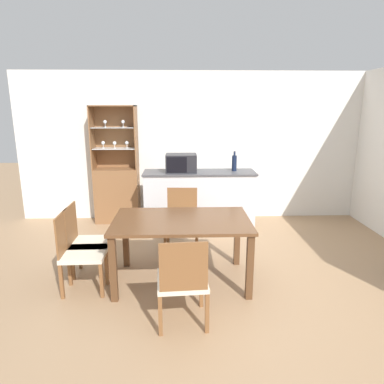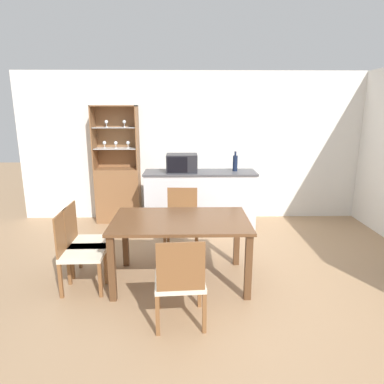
# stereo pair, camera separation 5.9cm
# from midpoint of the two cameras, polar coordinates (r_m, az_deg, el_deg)

# --- Properties ---
(ground_plane) EXTENTS (18.00, 18.00, 0.00)m
(ground_plane) POSITION_cam_midpoint_polar(r_m,az_deg,el_deg) (3.94, 7.27, -15.99)
(ground_plane) COLOR #A37F5B
(wall_back) EXTENTS (6.80, 0.06, 2.55)m
(wall_back) POSITION_cam_midpoint_polar(r_m,az_deg,el_deg) (6.07, 4.08, 7.49)
(wall_back) COLOR white
(wall_back) RESTS_ON ground_plane
(kitchen_counter) EXTENTS (1.77, 0.53, 0.97)m
(kitchen_counter) POSITION_cam_midpoint_polar(r_m,az_deg,el_deg) (5.53, 1.63, -1.49)
(kitchen_counter) COLOR silver
(kitchen_counter) RESTS_ON ground_plane
(display_cabinet) EXTENTS (0.74, 0.36, 1.99)m
(display_cabinet) POSITION_cam_midpoint_polar(r_m,az_deg,el_deg) (6.07, -11.90, 0.82)
(display_cabinet) COLOR brown
(display_cabinet) RESTS_ON ground_plane
(dining_table) EXTENTS (1.52, 0.93, 0.75)m
(dining_table) POSITION_cam_midpoint_polar(r_m,az_deg,el_deg) (3.85, -1.47, -5.99)
(dining_table) COLOR brown
(dining_table) RESTS_ON ground_plane
(dining_chair_side_left_near) EXTENTS (0.46, 0.46, 0.87)m
(dining_chair_side_left_near) POSITION_cam_midpoint_polar(r_m,az_deg,el_deg) (3.96, -17.87, -9.35)
(dining_chair_side_left_near) COLOR beige
(dining_chair_side_left_near) RESTS_ON ground_plane
(dining_chair_side_left_far) EXTENTS (0.46, 0.46, 0.87)m
(dining_chair_side_left_far) POSITION_cam_midpoint_polar(r_m,az_deg,el_deg) (4.21, -16.79, -7.86)
(dining_chair_side_left_far) COLOR beige
(dining_chair_side_left_far) RESTS_ON ground_plane
(dining_chair_head_near) EXTENTS (0.48, 0.48, 0.87)m
(dining_chair_head_near) POSITION_cam_midpoint_polar(r_m,az_deg,el_deg) (3.20, -1.47, -14.53)
(dining_chair_head_near) COLOR beige
(dining_chair_head_near) RESTS_ON ground_plane
(dining_chair_head_far) EXTENTS (0.48, 0.48, 0.87)m
(dining_chair_head_far) POSITION_cam_midpoint_polar(r_m,az_deg,el_deg) (4.69, -1.36, -4.98)
(dining_chair_head_far) COLOR beige
(dining_chair_head_far) RESTS_ON ground_plane
(microwave) EXTENTS (0.48, 0.36, 0.28)m
(microwave) POSITION_cam_midpoint_polar(r_m,az_deg,el_deg) (5.38, -1.39, 4.86)
(microwave) COLOR #232328
(microwave) RESTS_ON kitchen_counter
(wine_bottle) EXTENTS (0.08, 0.08, 0.31)m
(wine_bottle) POSITION_cam_midpoint_polar(r_m,az_deg,el_deg) (5.50, 7.51, 4.84)
(wine_bottle) COLOR #141E38
(wine_bottle) RESTS_ON kitchen_counter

